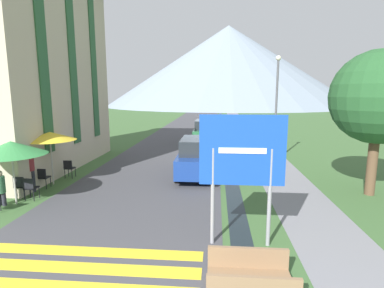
% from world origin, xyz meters
% --- Properties ---
extents(ground_plane, '(160.00, 160.00, 0.00)m').
position_xyz_m(ground_plane, '(0.00, 20.00, 0.00)').
color(ground_plane, '#3D6033').
extents(road, '(6.40, 60.00, 0.01)m').
position_xyz_m(road, '(-2.50, 30.00, 0.00)').
color(road, '#424247').
rests_on(road, ground_plane).
extents(footpath, '(2.20, 60.00, 0.01)m').
position_xyz_m(footpath, '(3.60, 30.00, 0.00)').
color(footpath, slate).
rests_on(footpath, ground_plane).
extents(drainage_channel, '(0.60, 60.00, 0.00)m').
position_xyz_m(drainage_channel, '(1.20, 30.00, 0.00)').
color(drainage_channel, black).
rests_on(drainage_channel, ground_plane).
extents(crosswalk_marking, '(5.44, 1.84, 0.01)m').
position_xyz_m(crosswalk_marking, '(-2.50, 3.07, 0.01)').
color(crosswalk_marking, yellow).
rests_on(crosswalk_marking, ground_plane).
extents(mountain_distant, '(77.22, 77.22, 25.06)m').
position_xyz_m(mountain_distant, '(3.98, 96.49, 12.53)').
color(mountain_distant, gray).
rests_on(mountain_distant, ground_plane).
extents(hotel_building, '(5.84, 10.02, 10.73)m').
position_xyz_m(hotel_building, '(-9.40, 12.00, 5.80)').
color(hotel_building, '#BCAD93').
rests_on(hotel_building, ground_plane).
extents(road_sign, '(2.12, 0.11, 3.36)m').
position_xyz_m(road_sign, '(1.14, 4.45, 2.23)').
color(road_sign, gray).
rests_on(road_sign, ground_plane).
extents(footbridge, '(1.70, 1.10, 0.65)m').
position_xyz_m(footbridge, '(1.20, 2.58, 0.23)').
color(footbridge, '#846647').
rests_on(footbridge, ground_plane).
extents(parked_car_near, '(1.76, 4.31, 1.82)m').
position_xyz_m(parked_car_near, '(-0.40, 10.98, 0.91)').
color(parked_car_near, navy).
rests_on(parked_car_near, ground_plane).
extents(parked_car_far, '(1.77, 4.45, 1.82)m').
position_xyz_m(parked_car_far, '(-0.42, 20.69, 0.91)').
color(parked_car_far, '#28663D').
rests_on(parked_car_far, ground_plane).
extents(cafe_chair_near_left, '(0.40, 0.40, 0.85)m').
position_xyz_m(cafe_chair_near_left, '(-6.72, 7.27, 0.51)').
color(cafe_chair_near_left, black).
rests_on(cafe_chair_near_left, ground_plane).
extents(cafe_chair_middle, '(0.40, 0.40, 0.85)m').
position_xyz_m(cafe_chair_middle, '(-6.58, 8.49, 0.51)').
color(cafe_chair_middle, black).
rests_on(cafe_chair_middle, ground_plane).
extents(cafe_chair_far_left, '(0.40, 0.40, 0.85)m').
position_xyz_m(cafe_chair_far_left, '(-6.27, 10.07, 0.51)').
color(cafe_chair_far_left, black).
rests_on(cafe_chair_far_left, ground_plane).
extents(cafe_chair_near_right, '(0.40, 0.40, 0.85)m').
position_xyz_m(cafe_chair_near_right, '(-6.25, 7.11, 0.51)').
color(cafe_chair_near_right, black).
rests_on(cafe_chair_near_right, ground_plane).
extents(cafe_umbrella_front_green, '(2.33, 2.33, 2.26)m').
position_xyz_m(cafe_umbrella_front_green, '(-6.54, 6.72, 2.01)').
color(cafe_umbrella_front_green, '#B7B2A8').
rests_on(cafe_umbrella_front_green, ground_plane).
extents(cafe_umbrella_middle_yellow, '(2.13, 2.13, 2.28)m').
position_xyz_m(cafe_umbrella_middle_yellow, '(-6.49, 9.08, 2.10)').
color(cafe_umbrella_middle_yellow, '#B7B2A8').
rests_on(cafe_umbrella_middle_yellow, ground_plane).
extents(person_seated_near, '(0.32, 0.32, 1.26)m').
position_xyz_m(person_seated_near, '(-6.95, 6.54, 0.69)').
color(person_seated_near, '#282833').
rests_on(person_seated_near, ground_plane).
extents(person_standing_terrace, '(0.32, 0.32, 1.64)m').
position_xyz_m(person_standing_terrace, '(-6.80, 8.04, 0.95)').
color(person_standing_terrace, '#282833').
rests_on(person_standing_terrace, ground_plane).
extents(streetlamp, '(0.28, 0.28, 5.90)m').
position_xyz_m(streetlamp, '(3.79, 14.17, 3.44)').
color(streetlamp, '#515156').
rests_on(streetlamp, ground_plane).
extents(tree_by_path, '(3.47, 3.47, 5.48)m').
position_xyz_m(tree_by_path, '(6.44, 8.80, 3.72)').
color(tree_by_path, brown).
rests_on(tree_by_path, ground_plane).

